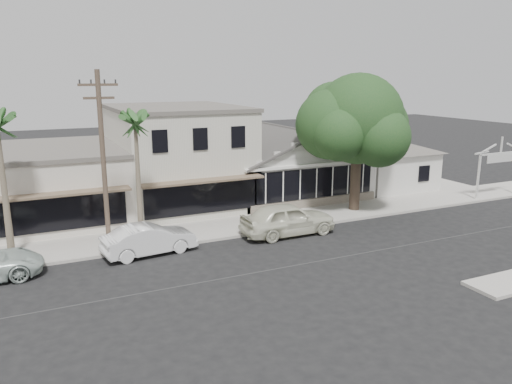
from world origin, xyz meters
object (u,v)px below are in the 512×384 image
utility_pole (103,160)px  car_1 (149,239)px  car_0 (288,219)px  shade_tree (355,121)px  arch_sign (500,155)px

utility_pole → car_1: 4.49m
car_0 → shade_tree: 8.42m
arch_sign → car_0: size_ratio=0.76×
car_1 → utility_pole: bearing=61.6°
utility_pole → car_1: size_ratio=1.94×
arch_sign → car_0: bearing=-176.7°
utility_pole → car_1: (1.84, -0.73, -4.03)m
car_1 → car_0: bearing=-98.2°
utility_pole → car_0: (9.59, -0.93, -3.87)m
shade_tree → car_1: bearing=-169.7°
car_0 → arch_sign: bearing=-86.8°
utility_pole → car_1: bearing=-21.6°
car_1 → arch_sign: bearing=-94.9°
car_1 → shade_tree: bearing=-86.5°
car_1 → shade_tree: shade_tree is taller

